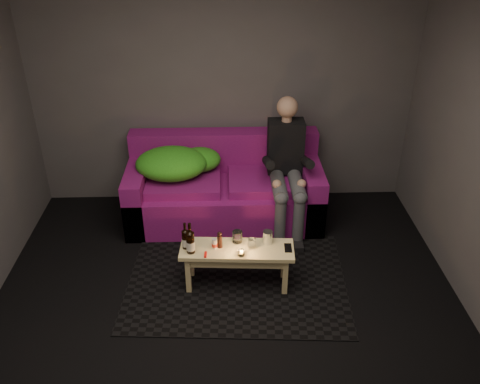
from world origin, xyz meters
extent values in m
plane|color=black|center=(0.00, 0.00, 0.00)|extent=(4.50, 4.50, 0.00)
plane|color=#4D4B4D|center=(0.00, 2.25, 1.30)|extent=(4.00, 0.00, 4.00)
cube|color=black|center=(0.09, 0.72, 0.00)|extent=(2.03, 1.53, 0.01)
cube|color=#7A1067|center=(0.00, 1.77, 0.21)|extent=(2.00, 0.90, 0.42)
cube|color=#7A1067|center=(0.00, 2.11, 0.64)|extent=(2.00, 0.22, 0.44)
cube|color=#7A1067|center=(-0.90, 1.77, 0.31)|extent=(0.20, 0.90, 0.62)
cube|color=#7A1067|center=(0.90, 1.77, 0.31)|extent=(0.20, 0.90, 0.62)
cube|color=#7A1067|center=(-0.42, 1.72, 0.46)|extent=(0.75, 0.60, 0.10)
cube|color=#7A1067|center=(0.42, 1.72, 0.46)|extent=(0.75, 0.60, 0.10)
ellipsoid|color=#2B8317|center=(-0.54, 1.77, 0.66)|extent=(0.72, 0.56, 0.30)
ellipsoid|color=#2B8317|center=(-0.26, 1.91, 0.63)|extent=(0.44, 0.36, 0.24)
ellipsoid|color=#2B8317|center=(-0.76, 1.89, 0.59)|extent=(0.32, 0.26, 0.16)
cube|color=black|center=(0.62, 1.82, 0.81)|extent=(0.36, 0.22, 0.55)
sphere|color=tan|center=(0.62, 1.82, 1.23)|extent=(0.21, 0.21, 0.21)
cylinder|color=#4A4E54|center=(0.53, 1.51, 0.53)|extent=(0.14, 0.50, 0.14)
cylinder|color=#4A4E54|center=(0.71, 1.51, 0.53)|extent=(0.14, 0.50, 0.14)
cylinder|color=#4A4E54|center=(0.53, 1.27, 0.25)|extent=(0.11, 0.11, 0.51)
cylinder|color=#4A4E54|center=(0.71, 1.27, 0.25)|extent=(0.11, 0.11, 0.51)
cube|color=black|center=(0.53, 1.21, 0.03)|extent=(0.09, 0.22, 0.06)
cube|color=black|center=(0.71, 1.21, 0.03)|extent=(0.09, 0.22, 0.06)
cube|color=#EEDA8B|center=(0.09, 0.67, 0.38)|extent=(0.99, 0.37, 0.04)
cube|color=#EEDA8B|center=(0.09, 0.67, 0.32)|extent=(0.86, 0.29, 0.09)
cube|color=#EEDA8B|center=(-0.33, 0.58, 0.18)|extent=(0.05, 0.05, 0.36)
cube|color=#EEDA8B|center=(-0.31, 0.80, 0.18)|extent=(0.05, 0.05, 0.36)
cube|color=#EEDA8B|center=(0.50, 0.53, 0.18)|extent=(0.05, 0.05, 0.36)
cube|color=#EEDA8B|center=(0.52, 0.75, 0.18)|extent=(0.05, 0.05, 0.36)
cylinder|color=black|center=(-0.34, 0.69, 0.48)|extent=(0.06, 0.06, 0.17)
cylinder|color=white|center=(-0.34, 0.69, 0.46)|extent=(0.06, 0.06, 0.07)
cone|color=black|center=(-0.34, 0.69, 0.58)|extent=(0.06, 0.06, 0.03)
cylinder|color=black|center=(-0.34, 0.69, 0.61)|extent=(0.02, 0.02, 0.08)
cylinder|color=black|center=(-0.30, 0.62, 0.50)|extent=(0.07, 0.07, 0.20)
cylinder|color=white|center=(-0.30, 0.62, 0.47)|extent=(0.07, 0.07, 0.08)
cone|color=black|center=(-0.30, 0.62, 0.61)|extent=(0.07, 0.07, 0.03)
cylinder|color=black|center=(-0.30, 0.62, 0.64)|extent=(0.03, 0.03, 0.09)
cylinder|color=silver|center=(-0.10, 0.67, 0.44)|extent=(0.05, 0.05, 0.09)
cylinder|color=black|center=(-0.05, 0.69, 0.46)|extent=(0.06, 0.06, 0.12)
cylinder|color=white|center=(0.10, 0.76, 0.45)|extent=(0.11, 0.11, 0.10)
cylinder|color=white|center=(0.13, 0.57, 0.42)|extent=(0.06, 0.06, 0.04)
sphere|color=orange|center=(0.13, 0.57, 0.43)|extent=(0.02, 0.02, 0.02)
cylinder|color=white|center=(0.22, 0.67, 0.44)|extent=(0.08, 0.08, 0.09)
cylinder|color=silver|center=(0.36, 0.73, 0.46)|extent=(0.10, 0.10, 0.12)
cube|color=black|center=(0.53, 0.65, 0.40)|extent=(0.07, 0.13, 0.01)
cube|color=red|center=(-0.17, 0.58, 0.40)|extent=(0.02, 0.08, 0.01)
camera|label=1|loc=(0.00, -2.84, 2.99)|focal=38.00mm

